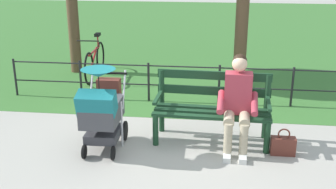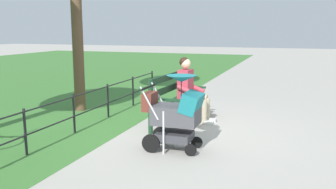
{
  "view_description": "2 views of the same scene",
  "coord_description": "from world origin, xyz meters",
  "views": [
    {
      "loc": [
        -0.54,
        5.35,
        2.55
      ],
      "look_at": [
        0.09,
        0.0,
        0.69
      ],
      "focal_mm": 44.54,
      "sensor_mm": 36.0,
      "label": 1
    },
    {
      "loc": [
        6.03,
        2.04,
        1.83
      ],
      "look_at": [
        0.2,
        0.0,
        0.72
      ],
      "focal_mm": 39.41,
      "sensor_mm": 36.0,
      "label": 2
    }
  ],
  "objects": [
    {
      "name": "ground_plane",
      "position": [
        0.0,
        0.0,
        0.0
      ],
      "size": [
        60.0,
        60.0,
        0.0
      ],
      "primitive_type": "plane",
      "color": "#ADA89E"
    },
    {
      "name": "stroller",
      "position": [
        0.92,
        0.39,
        0.59
      ],
      "size": [
        0.52,
        0.9,
        1.15
      ],
      "color": "black",
      "rests_on": "ground"
    },
    {
      "name": "park_bench",
      "position": [
        -0.52,
        -0.12,
        0.53
      ],
      "size": [
        1.62,
        0.67,
        0.96
      ],
      "color": "#193D23",
      "rests_on": "ground"
    },
    {
      "name": "person_on_bench",
      "position": [
        -0.85,
        0.11,
        0.68
      ],
      "size": [
        0.55,
        0.74,
        1.28
      ],
      "color": "tan",
      "rests_on": "ground"
    },
    {
      "name": "park_fence",
      "position": [
        0.0,
        -1.6,
        0.41
      ],
      "size": [
        6.25,
        0.04,
        0.7
      ],
      "color": "black",
      "rests_on": "ground"
    },
    {
      "name": "handbag",
      "position": [
        -1.47,
        0.25,
        0.13
      ],
      "size": [
        0.32,
        0.14,
        0.37
      ],
      "color": "brown",
      "rests_on": "ground"
    }
  ]
}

